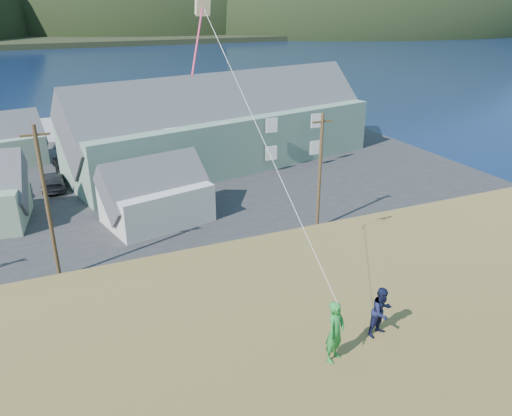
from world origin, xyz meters
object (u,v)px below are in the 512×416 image
Objects in this scene: shed_white at (156,193)px; kite_flyer_green at (335,332)px; lodge at (226,124)px; wharf at (27,134)px; kite_flyer_navy at (382,312)px.

shed_white is 5.06× the size of kite_flyer_green.
shed_white is at bearing -143.24° from lodge.
wharf is 2.92× the size of shed_white.
wharf is 14.75× the size of kite_flyer_green.
kite_flyer_green reaches higher than wharf.
wharf is 60.14m from kite_flyer_green.
shed_white is at bearing 79.36° from kite_flyer_navy.
kite_flyer_navy is at bearing -116.28° from lodge.
wharf is 0.78× the size of lodge.
lodge reaches higher than kite_flyer_green.
lodge is at bearing 35.99° from shed_white.
lodge reaches higher than kite_flyer_navy.
kite_flyer_green is at bearing -82.22° from wharf.
kite_flyer_navy reaches higher than wharf.
kite_flyer_green is 1.85m from kite_flyer_navy.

